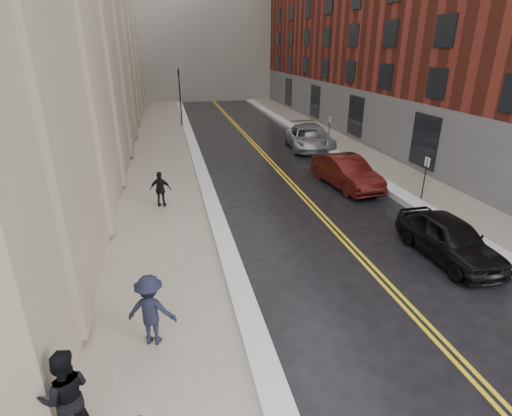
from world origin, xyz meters
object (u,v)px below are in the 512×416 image
pedestrian_c (161,189)px  pedestrian_a (66,395)px  car_silver_near (312,136)px  pedestrian_b (151,310)px  car_silver_far (307,138)px  car_black (449,238)px  car_maroon (346,172)px

pedestrian_c → pedestrian_a: bearing=93.3°
car_silver_near → pedestrian_b: bearing=-118.1°
car_silver_far → pedestrian_b: (-10.71, -19.13, 0.33)m
car_black → pedestrian_c: size_ratio=2.71×
pedestrian_b → pedestrian_c: size_ratio=1.14×
car_silver_near → car_black: bearing=-91.8°
car_silver_far → pedestrian_a: size_ratio=2.80×
car_maroon → car_silver_near: bearing=74.4°
car_black → pedestrian_a: 12.63m
car_maroon → pedestrian_a: (-11.40, -12.82, 0.30)m
car_black → car_maroon: (-0.29, 8.04, 0.06)m
car_black → pedestrian_a: size_ratio=2.30×
car_black → pedestrian_b: bearing=-167.9°
pedestrian_a → pedestrian_c: 11.81m
car_silver_far → pedestrian_c: pedestrian_c is taller
car_silver_far → car_maroon: bearing=-87.9°
pedestrian_a → pedestrian_c: bearing=-108.1°
car_black → pedestrian_a: pedestrian_a is taller
car_maroon → pedestrian_b: size_ratio=2.65×
car_black → car_maroon: car_maroon is taller
pedestrian_c → car_black: bearing=156.8°
car_maroon → car_silver_far: (0.78, 8.66, -0.06)m
car_black → car_maroon: size_ratio=0.90×
car_silver_far → pedestrian_c: 14.34m
car_silver_near → pedestrian_a: (-12.77, -21.90, 0.32)m
car_silver_near → pedestrian_a: bearing=-118.4°
car_silver_near → pedestrian_b: (-11.30, -19.56, 0.29)m
pedestrian_a → pedestrian_b: pedestrian_a is taller
car_black → car_silver_far: size_ratio=0.82×
car_maroon → car_silver_far: 8.69m
pedestrian_a → car_maroon: bearing=-141.4°
pedestrian_c → car_maroon: bearing=-161.8°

